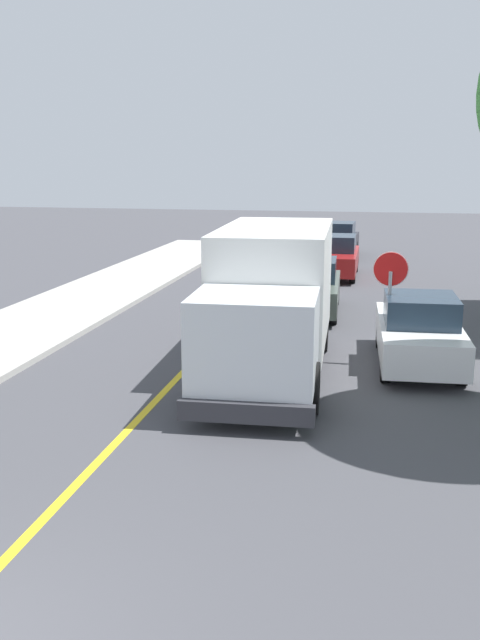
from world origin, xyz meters
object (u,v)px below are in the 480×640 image
(parked_car_near, at_px, (309,288))
(parked_car_far, at_px, (337,241))
(parked_van_across, at_px, (419,332))
(box_truck, at_px, (272,295))
(parked_car_mid, at_px, (335,257))
(stop_sign, at_px, (390,286))

(parked_car_near, xyz_separation_m, parked_car_far, (-0.02, 13.13, 0.00))
(parked_car_near, relative_size, parked_car_far, 1.00)
(parked_van_across, bearing_deg, box_truck, -160.58)
(parked_car_near, relative_size, parked_car_mid, 1.02)
(stop_sign, bearing_deg, parked_car_far, 97.36)
(parked_car_near, xyz_separation_m, parked_car_mid, (0.29, 7.12, 0.00))
(parked_car_near, xyz_separation_m, stop_sign, (2.37, -5.32, 1.06))
(parked_car_far, bearing_deg, parked_car_mid, -87.07)
(parked_car_near, bearing_deg, stop_sign, -66.02)
(box_truck, relative_size, stop_sign, 2.75)
(parked_car_far, bearing_deg, parked_van_across, -80.46)
(parked_car_mid, bearing_deg, stop_sign, -80.53)
(parked_van_across, xyz_separation_m, stop_sign, (-0.70, -0.07, 1.06))
(parked_car_mid, bearing_deg, parked_car_near, -92.34)
(parked_van_across, bearing_deg, stop_sign, -174.23)
(box_truck, relative_size, parked_car_mid, 1.65)
(parked_car_mid, xyz_separation_m, stop_sign, (2.08, -12.44, 1.06))
(parked_van_across, bearing_deg, parked_car_far, 99.54)
(parked_car_far, relative_size, parked_van_across, 1.00)
(box_truck, relative_size, parked_car_far, 1.63)
(parked_van_across, bearing_deg, parked_car_mid, 102.67)
(parked_car_far, relative_size, stop_sign, 1.69)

